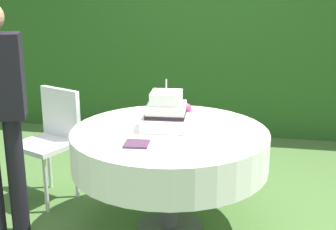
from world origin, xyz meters
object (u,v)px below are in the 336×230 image
(wedding_cake, at_px, (167,113))
(serving_plate_near, at_px, (117,134))
(napkin_stack, at_px, (137,144))
(cake_table, at_px, (170,148))
(serving_plate_far, at_px, (224,140))
(garden_chair, at_px, (52,133))

(wedding_cake, xyz_separation_m, serving_plate_near, (-0.29, -0.21, -0.10))
(serving_plate_near, xyz_separation_m, napkin_stack, (0.18, -0.17, 0.00))
(cake_table, distance_m, serving_plate_far, 0.43)
(cake_table, bearing_deg, garden_chair, 161.75)
(wedding_cake, height_order, serving_plate_far, wedding_cake)
(napkin_stack, bearing_deg, wedding_cake, 73.22)
(napkin_stack, xyz_separation_m, garden_chair, (-0.87, 0.66, -0.20))
(wedding_cake, bearing_deg, serving_plate_near, -144.19)
(wedding_cake, xyz_separation_m, napkin_stack, (-0.12, -0.38, -0.10))
(wedding_cake, relative_size, napkin_stack, 2.34)
(cake_table, distance_m, serving_plate_near, 0.38)
(serving_plate_near, bearing_deg, serving_plate_far, 0.08)
(wedding_cake, distance_m, garden_chair, 1.06)
(serving_plate_near, bearing_deg, garden_chair, 144.92)
(napkin_stack, height_order, garden_chair, garden_chair)
(serving_plate_far, relative_size, garden_chair, 0.12)
(garden_chair, bearing_deg, wedding_cake, -15.60)
(cake_table, xyz_separation_m, serving_plate_far, (0.38, -0.15, 0.14))
(wedding_cake, height_order, serving_plate_near, wedding_cake)
(cake_table, bearing_deg, wedding_cake, 118.41)
(cake_table, xyz_separation_m, wedding_cake, (-0.03, 0.06, 0.23))
(cake_table, bearing_deg, serving_plate_near, -155.13)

